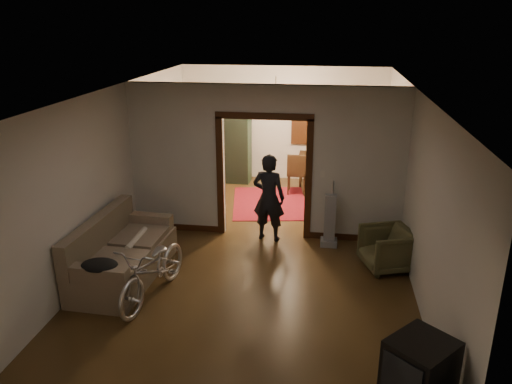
% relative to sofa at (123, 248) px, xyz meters
% --- Properties ---
extents(floor, '(5.00, 8.50, 0.01)m').
position_rel_sofa_xyz_m(floor, '(1.95, 1.23, -0.49)').
color(floor, '#332210').
rests_on(floor, ground).
extents(ceiling, '(5.00, 8.50, 0.01)m').
position_rel_sofa_xyz_m(ceiling, '(1.95, 1.23, 2.31)').
color(ceiling, white).
rests_on(ceiling, floor).
extents(wall_back, '(5.00, 0.02, 2.80)m').
position_rel_sofa_xyz_m(wall_back, '(1.95, 5.48, 0.91)').
color(wall_back, beige).
rests_on(wall_back, floor).
extents(wall_left, '(0.02, 8.50, 2.80)m').
position_rel_sofa_xyz_m(wall_left, '(-0.55, 1.23, 0.91)').
color(wall_left, beige).
rests_on(wall_left, floor).
extents(wall_right, '(0.02, 8.50, 2.80)m').
position_rel_sofa_xyz_m(wall_right, '(4.45, 1.23, 0.91)').
color(wall_right, beige).
rests_on(wall_right, floor).
extents(partition_wall, '(5.00, 0.14, 2.80)m').
position_rel_sofa_xyz_m(partition_wall, '(1.95, 1.98, 0.91)').
color(partition_wall, beige).
rests_on(partition_wall, floor).
extents(door_casing, '(1.74, 0.20, 2.32)m').
position_rel_sofa_xyz_m(door_casing, '(1.95, 1.98, 0.61)').
color(door_casing, '#33190B').
rests_on(door_casing, floor).
extents(far_window, '(0.98, 0.06, 1.28)m').
position_rel_sofa_xyz_m(far_window, '(2.65, 5.44, 1.06)').
color(far_window, black).
rests_on(far_window, wall_back).
extents(chandelier, '(0.24, 0.24, 0.24)m').
position_rel_sofa_xyz_m(chandelier, '(1.95, 3.73, 1.86)').
color(chandelier, '#FFE0A5').
rests_on(chandelier, ceiling).
extents(light_switch, '(0.08, 0.01, 0.12)m').
position_rel_sofa_xyz_m(light_switch, '(3.00, 1.90, 0.76)').
color(light_switch, silver).
rests_on(light_switch, partition_wall).
extents(sofa, '(1.05, 2.18, 0.98)m').
position_rel_sofa_xyz_m(sofa, '(0.00, 0.00, 0.00)').
color(sofa, brown).
rests_on(sofa, floor).
extents(rolled_paper, '(0.10, 0.77, 0.10)m').
position_rel_sofa_xyz_m(rolled_paper, '(0.10, 0.30, 0.04)').
color(rolled_paper, beige).
rests_on(rolled_paper, sofa).
extents(jacket, '(0.51, 0.39, 0.15)m').
position_rel_sofa_xyz_m(jacket, '(0.05, -0.91, 0.19)').
color(jacket, black).
rests_on(jacket, sofa).
extents(bicycle, '(0.91, 1.82, 0.92)m').
position_rel_sofa_xyz_m(bicycle, '(0.67, -0.53, -0.03)').
color(bicycle, silver).
rests_on(bicycle, floor).
extents(armchair, '(0.96, 0.95, 0.69)m').
position_rel_sofa_xyz_m(armchair, '(4.10, 0.90, -0.15)').
color(armchair, '#4F4C2C').
rests_on(armchair, floor).
extents(crt_tv, '(0.78, 0.79, 0.50)m').
position_rel_sofa_xyz_m(crt_tv, '(4.04, -2.51, 0.26)').
color(crt_tv, black).
rests_on(crt_tv, tv_stand).
extents(vacuum, '(0.35, 0.31, 0.97)m').
position_rel_sofa_xyz_m(vacuum, '(3.17, 1.63, -0.01)').
color(vacuum, gray).
rests_on(vacuum, floor).
extents(person, '(0.65, 0.48, 1.62)m').
position_rel_sofa_xyz_m(person, '(2.06, 1.76, 0.32)').
color(person, black).
rests_on(person, floor).
extents(oriental_rug, '(1.90, 2.31, 0.02)m').
position_rel_sofa_xyz_m(oriental_rug, '(1.86, 3.62, -0.48)').
color(oriental_rug, maroon).
rests_on(oriental_rug, floor).
extents(locker, '(0.87, 0.50, 1.72)m').
position_rel_sofa_xyz_m(locker, '(0.76, 5.05, 0.37)').
color(locker, '#203622').
rests_on(locker, floor).
extents(globe, '(0.31, 0.31, 0.31)m').
position_rel_sofa_xyz_m(globe, '(0.76, 5.05, 1.45)').
color(globe, '#1E5972').
rests_on(globe, locker).
extents(desk, '(1.05, 0.59, 0.78)m').
position_rel_sofa_xyz_m(desk, '(2.92, 5.02, -0.10)').
color(desk, black).
rests_on(desk, floor).
extents(desk_chair, '(0.47, 0.47, 0.97)m').
position_rel_sofa_xyz_m(desk_chair, '(2.39, 4.38, -0.01)').
color(desk_chair, black).
rests_on(desk_chair, floor).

